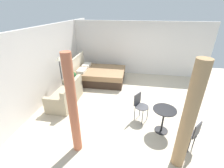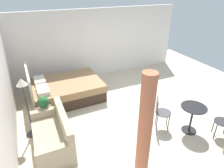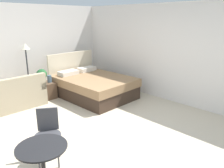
% 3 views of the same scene
% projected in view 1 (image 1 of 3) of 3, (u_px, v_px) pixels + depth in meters
% --- Properties ---
extents(ground_plane, '(8.41, 9.56, 0.02)m').
position_uv_depth(ground_plane, '(136.00, 100.00, 5.80)').
color(ground_plane, beige).
extents(wall_back, '(8.41, 0.12, 2.56)m').
position_uv_depth(wall_back, '(48.00, 62.00, 5.74)').
color(wall_back, silver).
rests_on(wall_back, ground).
extents(wall_right, '(0.12, 6.56, 2.56)m').
position_uv_depth(wall_right, '(139.00, 49.00, 7.62)').
color(wall_right, silver).
rests_on(wall_right, ground).
extents(bed, '(1.67, 2.19, 1.17)m').
position_uv_depth(bed, '(99.00, 75.00, 7.14)').
color(bed, '#38281E').
rests_on(bed, ground).
extents(couch, '(1.51, 0.76, 0.84)m').
position_uv_depth(couch, '(66.00, 96.00, 5.50)').
color(couch, tan).
rests_on(couch, ground).
extents(nightstand, '(0.44, 0.44, 0.45)m').
position_uv_depth(nightstand, '(75.00, 86.00, 6.37)').
color(nightstand, brown).
rests_on(nightstand, ground).
extents(potted_plant, '(0.28, 0.28, 0.41)m').
position_uv_depth(potted_plant, '(73.00, 76.00, 6.08)').
color(potted_plant, tan).
rests_on(potted_plant, nightstand).
extents(vase, '(0.12, 0.12, 0.20)m').
position_uv_depth(vase, '(75.00, 77.00, 6.33)').
color(vase, slate).
rests_on(vase, nightstand).
extents(floor_lamp, '(0.31, 0.31, 1.53)m').
position_uv_depth(floor_lamp, '(60.00, 67.00, 5.74)').
color(floor_lamp, '#2D2D33').
rests_on(floor_lamp, ground).
extents(balcony_table, '(0.61, 0.61, 0.72)m').
position_uv_depth(balcony_table, '(164.00, 116.00, 4.14)').
color(balcony_table, black).
rests_on(balcony_table, ground).
extents(cafe_chair_near_window, '(0.56, 0.56, 0.86)m').
position_uv_depth(cafe_chair_near_window, '(140.00, 104.00, 4.60)').
color(cafe_chair_near_window, '#3F3F44').
rests_on(cafe_chair_near_window, ground).
extents(cafe_chair_near_couch, '(0.54, 0.54, 0.80)m').
position_uv_depth(cafe_chair_near_couch, '(192.00, 133.00, 3.61)').
color(cafe_chair_near_couch, '#2D2D33').
rests_on(cafe_chair_near_couch, ground).
extents(curtain_left, '(0.26, 0.26, 2.39)m').
position_uv_depth(curtain_left, '(188.00, 119.00, 2.94)').
color(curtain_left, tan).
rests_on(curtain_left, ground).
extents(curtain_right, '(0.21, 0.21, 2.39)m').
position_uv_depth(curtain_right, '(73.00, 107.00, 3.30)').
color(curtain_right, '#D1704C').
rests_on(curtain_right, ground).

